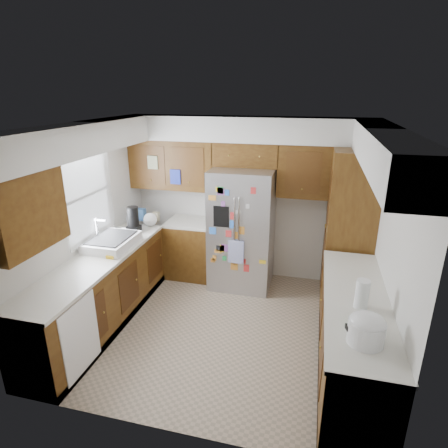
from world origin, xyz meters
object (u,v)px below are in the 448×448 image
at_px(rice_cooker, 367,328).
at_px(fridge, 242,229).
at_px(pantry, 349,228).
at_px(paper_towel, 362,294).

bearing_deg(rice_cooker, fridge, 122.20).
xyz_separation_m(pantry, paper_towel, (0.01, -1.79, -0.01)).
height_order(pantry, rice_cooker, pantry).
relative_size(pantry, paper_towel, 7.61).
distance_m(rice_cooker, paper_towel, 0.54).
relative_size(rice_cooker, paper_towel, 1.08).
height_order(fridge, rice_cooker, fridge).
bearing_deg(rice_cooker, pantry, 89.99).
distance_m(fridge, rice_cooker, 2.82).
relative_size(fridge, rice_cooker, 5.92).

